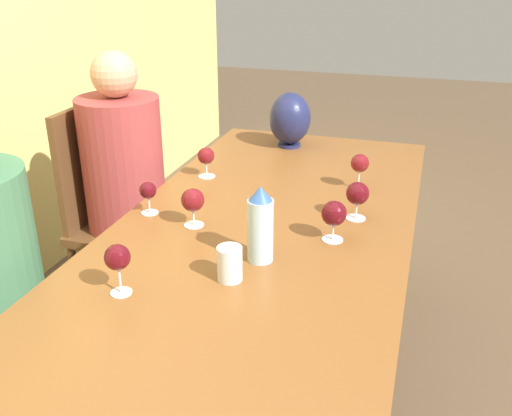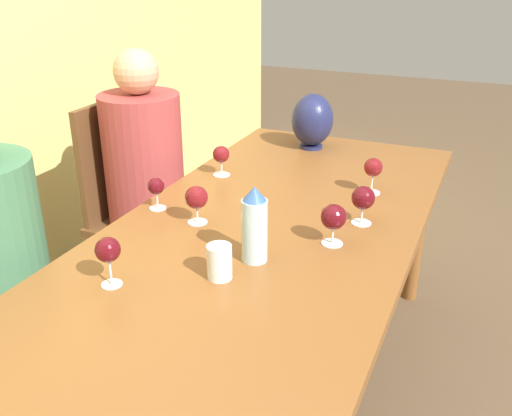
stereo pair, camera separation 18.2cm
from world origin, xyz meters
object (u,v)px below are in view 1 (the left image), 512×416
object	(u,v)px
vase	(290,119)
chair_far	(113,211)
wine_glass_1	(357,194)
wine_glass_5	(193,201)
wine_glass_0	(117,259)
water_bottle	(260,225)
wine_glass_2	(334,214)
wine_glass_3	(360,164)
water_tumbler	(230,264)
person_far	(128,185)
wine_glass_4	(206,157)
wine_glass_6	(148,192)

from	to	relation	value
vase	chair_far	distance (m)	0.93
vase	wine_glass_1	distance (m)	0.84
wine_glass_5	chair_far	size ratio (longest dim) A/B	0.13
vase	wine_glass_0	size ratio (longest dim) A/B	1.76
water_bottle	vase	world-z (taller)	vase
wine_glass_2	wine_glass_3	bearing A→B (deg)	-2.02
vase	wine_glass_1	size ratio (longest dim) A/B	1.91
water_bottle	water_tumbler	bearing A→B (deg)	160.09
person_far	wine_glass_1	bearing A→B (deg)	-103.89
wine_glass_2	person_far	world-z (taller)	person_far
water_bottle	wine_glass_4	xyz separation A→B (m)	(0.61, 0.42, -0.03)
wine_glass_5	person_far	xyz separation A→B (m)	(0.48, 0.52, -0.19)
wine_glass_1	wine_glass_4	distance (m)	0.69
wine_glass_2	wine_glass_3	size ratio (longest dim) A/B	0.96
wine_glass_5	wine_glass_0	bearing A→B (deg)	177.07
chair_far	wine_glass_5	bearing A→B (deg)	-127.70
vase	chair_far	world-z (taller)	vase
wine_glass_1	wine_glass_2	xyz separation A→B (m)	(-0.19, 0.05, -0.00)
water_tumbler	wine_glass_5	xyz separation A→B (m)	(0.29, 0.24, 0.04)
wine_glass_6	person_far	distance (m)	0.57
wine_glass_2	person_far	size ratio (longest dim) A/B	0.11
wine_glass_3	wine_glass_5	distance (m)	0.70
chair_far	person_far	world-z (taller)	person_far
chair_far	wine_glass_6	bearing A→B (deg)	-135.21
water_tumbler	wine_glass_5	size ratio (longest dim) A/B	0.76
wine_glass_4	chair_far	size ratio (longest dim) A/B	0.12
wine_glass_5	chair_far	bearing A→B (deg)	52.30
wine_glass_3	person_far	distance (m)	1.03
water_bottle	wine_glass_3	world-z (taller)	water_bottle
water_tumbler	wine_glass_1	distance (m)	0.59
water_bottle	vase	distance (m)	1.12
chair_far	vase	bearing A→B (deg)	-56.54
vase	wine_glass_0	xyz separation A→B (m)	(-1.39, 0.12, -0.03)
wine_glass_3	person_far	xyz separation A→B (m)	(-0.03, 1.01, -0.19)
wine_glass_2	vase	bearing A→B (deg)	22.31
wine_glass_5	wine_glass_6	xyz separation A→B (m)	(0.05, 0.19, -0.01)
water_tumbler	wine_glass_6	distance (m)	0.55
wine_glass_6	wine_glass_4	bearing A→B (deg)	-8.24
wine_glass_3	person_far	size ratio (longest dim) A/B	0.11
wine_glass_3	wine_glass_5	xyz separation A→B (m)	(-0.50, 0.48, -0.01)
vase	person_far	bearing A→B (deg)	127.22
wine_glass_0	wine_glass_1	xyz separation A→B (m)	(0.67, -0.54, -0.02)
water_tumbler	wine_glass_0	xyz separation A→B (m)	(-0.16, 0.26, 0.06)
water_bottle	wine_glass_4	bearing A→B (deg)	34.43
water_bottle	wine_glass_5	xyz separation A→B (m)	(0.16, 0.28, -0.02)
wine_glass_1	wine_glass_6	size ratio (longest dim) A/B	1.15
water_tumbler	vase	size ratio (longest dim) A/B	0.39
wine_glass_3	chair_far	size ratio (longest dim) A/B	0.14
wine_glass_6	vase	bearing A→B (deg)	-17.52
wine_glass_2	wine_glass_3	xyz separation A→B (m)	(0.47, -0.02, 0.01)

